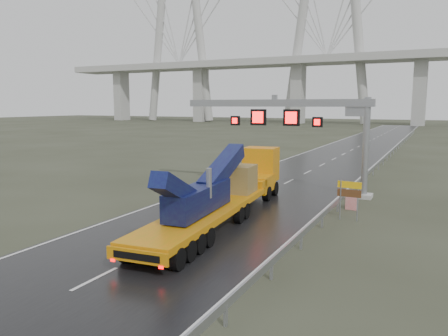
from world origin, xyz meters
The scene contains 7 objects.
ground centered at (0.00, 0.00, 0.00)m, with size 400.00×400.00×0.00m, color #313324.
road centered at (0.00, 40.00, 0.01)m, with size 11.00×200.00×0.02m, color black.
guardrail centered at (6.10, 30.00, 0.70)m, with size 0.20×140.00×1.40m, color #93959C, non-canonical shape.
sign_gantry centered at (2.10, 17.99, 5.61)m, with size 14.90×1.20×7.42m.
heavy_haul_truck centered at (0.31, 9.54, 1.65)m, with size 4.23×18.29×4.26m.
exit_sign_pair centered at (7.10, 11.17, 1.64)m, with size 1.37×0.13×2.35m.
striped_barrier centered at (6.78, 14.00, 0.60)m, with size 0.71×0.38×1.21m, color red.
Camera 1 is at (11.56, -14.15, 6.66)m, focal length 35.00 mm.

